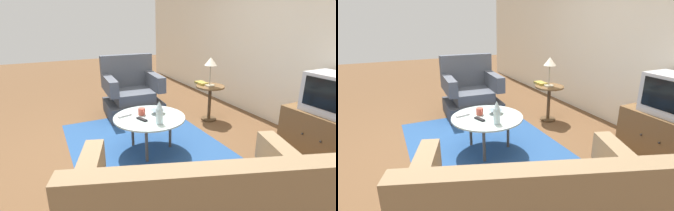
% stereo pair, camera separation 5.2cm
% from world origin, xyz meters
% --- Properties ---
extents(ground_plane, '(16.00, 16.00, 0.00)m').
position_xyz_m(ground_plane, '(0.00, 0.00, 0.00)').
color(ground_plane, brown).
extents(back_wall, '(9.00, 0.12, 2.70)m').
position_xyz_m(back_wall, '(0.00, 2.22, 1.35)').
color(back_wall, beige).
rests_on(back_wall, ground).
extents(area_rug, '(2.63, 1.82, 0.00)m').
position_xyz_m(area_rug, '(0.01, 0.08, 0.00)').
color(area_rug, navy).
rests_on(area_rug, ground).
extents(armchair, '(0.85, 0.94, 0.97)m').
position_xyz_m(armchair, '(-1.39, 0.33, 0.33)').
color(armchair, '#3E424B').
rests_on(armchair, ground).
extents(coffee_table, '(0.86, 0.86, 0.45)m').
position_xyz_m(coffee_table, '(0.01, 0.08, 0.41)').
color(coffee_table, '#B2C6C1').
rests_on(coffee_table, ground).
extents(side_table, '(0.44, 0.44, 0.56)m').
position_xyz_m(side_table, '(-0.53, 1.33, 0.40)').
color(side_table, brown).
rests_on(side_table, ground).
extents(tv_stand, '(0.94, 0.52, 0.54)m').
position_xyz_m(tv_stand, '(1.04, 1.87, 0.27)').
color(tv_stand, brown).
rests_on(tv_stand, ground).
extents(television, '(0.57, 0.41, 0.45)m').
position_xyz_m(television, '(1.04, 1.87, 0.77)').
color(television, '#B7B7BC').
rests_on(television, tv_stand).
extents(table_lamp, '(0.19, 0.19, 0.44)m').
position_xyz_m(table_lamp, '(-0.52, 1.31, 0.91)').
color(table_lamp, '#9E937A').
rests_on(table_lamp, side_table).
extents(vase, '(0.08, 0.08, 0.27)m').
position_xyz_m(vase, '(0.25, 0.10, 0.57)').
color(vase, silver).
rests_on(vase, coffee_table).
extents(mug, '(0.13, 0.09, 0.08)m').
position_xyz_m(mug, '(-0.10, 0.03, 0.49)').
color(mug, '#B74C3D').
rests_on(mug, coffee_table).
extents(bowl, '(0.18, 0.18, 0.05)m').
position_xyz_m(bowl, '(-0.05, 0.22, 0.47)').
color(bowl, slate).
rests_on(bowl, coffee_table).
extents(tv_remote_dark, '(0.16, 0.09, 0.02)m').
position_xyz_m(tv_remote_dark, '(0.07, -0.03, 0.46)').
color(tv_remote_dark, black).
rests_on(tv_remote_dark, coffee_table).
extents(tv_remote_silver, '(0.09, 0.18, 0.02)m').
position_xyz_m(tv_remote_silver, '(-0.14, -0.18, 0.46)').
color(tv_remote_silver, '#B2B2B7').
rests_on(tv_remote_silver, coffee_table).
extents(book, '(0.21, 0.13, 0.04)m').
position_xyz_m(book, '(-0.69, 1.26, 0.58)').
color(book, olive).
rests_on(book, side_table).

